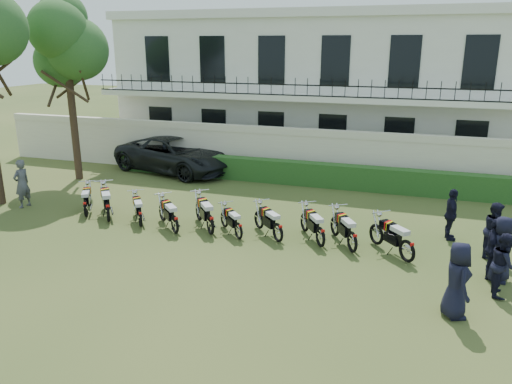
{
  "coord_description": "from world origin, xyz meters",
  "views": [
    {
      "loc": [
        5.41,
        -13.1,
        5.86
      ],
      "look_at": [
        0.66,
        1.21,
        1.35
      ],
      "focal_mm": 35.0,
      "sensor_mm": 36.0,
      "label": 1
    }
  ],
  "objects_px": {
    "motorcycle_3": "(175,220)",
    "motorcycle_0": "(85,205)",
    "motorcycle_1": "(108,208)",
    "motorcycle_2": "(140,215)",
    "suv": "(175,155)",
    "officer_1": "(504,265)",
    "tree_west_near": "(66,42)",
    "motorcycle_4": "(210,220)",
    "officer_2": "(493,249)",
    "motorcycle_5": "(239,227)",
    "inspector": "(22,184)",
    "officer_5": "(451,215)",
    "motorcycle_9": "(407,246)",
    "officer_0": "(457,280)",
    "officer_3": "(501,249)",
    "officer_4": "(495,230)",
    "motorcycle_7": "(321,232)",
    "motorcycle_6": "(278,228)",
    "motorcycle_8": "(353,237)"
  },
  "relations": [
    {
      "from": "motorcycle_9",
      "to": "officer_1",
      "type": "xyz_separation_m",
      "value": [
        2.23,
        -1.18,
        0.28
      ]
    },
    {
      "from": "officer_4",
      "to": "officer_5",
      "type": "bearing_deg",
      "value": 63.52
    },
    {
      "from": "motorcycle_2",
      "to": "motorcycle_8",
      "type": "distance_m",
      "value": 6.93
    },
    {
      "from": "motorcycle_5",
      "to": "officer_0",
      "type": "distance_m",
      "value": 6.71
    },
    {
      "from": "motorcycle_0",
      "to": "suv",
      "type": "xyz_separation_m",
      "value": [
        -0.04,
        6.85,
        0.36
      ]
    },
    {
      "from": "officer_5",
      "to": "officer_1",
      "type": "bearing_deg",
      "value": -170.76
    },
    {
      "from": "motorcycle_7",
      "to": "motorcycle_2",
      "type": "bearing_deg",
      "value": 148.3
    },
    {
      "from": "tree_west_near",
      "to": "motorcycle_4",
      "type": "bearing_deg",
      "value": -28.39
    },
    {
      "from": "officer_5",
      "to": "motorcycle_6",
      "type": "bearing_deg",
      "value": 103.36
    },
    {
      "from": "suv",
      "to": "motorcycle_4",
      "type": "bearing_deg",
      "value": -130.52
    },
    {
      "from": "tree_west_near",
      "to": "inspector",
      "type": "xyz_separation_m",
      "value": [
        0.61,
        -4.05,
        -4.99
      ]
    },
    {
      "from": "officer_3",
      "to": "officer_4",
      "type": "bearing_deg",
      "value": 10.16
    },
    {
      "from": "motorcycle_2",
      "to": "motorcycle_5",
      "type": "relative_size",
      "value": 1.15
    },
    {
      "from": "officer_1",
      "to": "officer_5",
      "type": "relative_size",
      "value": 0.97
    },
    {
      "from": "motorcycle_4",
      "to": "officer_2",
      "type": "height_order",
      "value": "officer_2"
    },
    {
      "from": "motorcycle_0",
      "to": "motorcycle_5",
      "type": "height_order",
      "value": "motorcycle_0"
    },
    {
      "from": "motorcycle_4",
      "to": "motorcycle_2",
      "type": "bearing_deg",
      "value": 142.9
    },
    {
      "from": "officer_1",
      "to": "officer_2",
      "type": "xyz_separation_m",
      "value": [
        -0.14,
        0.88,
        0.03
      ]
    },
    {
      "from": "motorcycle_4",
      "to": "suv",
      "type": "height_order",
      "value": "suv"
    },
    {
      "from": "motorcycle_9",
      "to": "officer_1",
      "type": "height_order",
      "value": "officer_1"
    },
    {
      "from": "motorcycle_0",
      "to": "inspector",
      "type": "xyz_separation_m",
      "value": [
        -2.92,
        0.27,
        0.43
      ]
    },
    {
      "from": "motorcycle_1",
      "to": "officer_1",
      "type": "xyz_separation_m",
      "value": [
        11.99,
        -1.38,
        0.27
      ]
    },
    {
      "from": "motorcycle_3",
      "to": "motorcycle_0",
      "type": "bearing_deg",
      "value": 127.18
    },
    {
      "from": "officer_1",
      "to": "suv",
      "type": "bearing_deg",
      "value": 58.43
    },
    {
      "from": "tree_west_near",
      "to": "motorcycle_9",
      "type": "height_order",
      "value": "tree_west_near"
    },
    {
      "from": "officer_0",
      "to": "officer_3",
      "type": "distance_m",
      "value": 2.51
    },
    {
      "from": "motorcycle_8",
      "to": "officer_3",
      "type": "height_order",
      "value": "officer_3"
    },
    {
      "from": "motorcycle_5",
      "to": "suv",
      "type": "xyz_separation_m",
      "value": [
        -5.82,
        7.11,
        0.4
      ]
    },
    {
      "from": "motorcycle_5",
      "to": "officer_3",
      "type": "height_order",
      "value": "officer_3"
    },
    {
      "from": "suv",
      "to": "officer_2",
      "type": "relative_size",
      "value": 3.64
    },
    {
      "from": "motorcycle_1",
      "to": "officer_3",
      "type": "distance_m",
      "value": 12.04
    },
    {
      "from": "officer_2",
      "to": "officer_1",
      "type": "bearing_deg",
      "value": -158.71
    },
    {
      "from": "motorcycle_9",
      "to": "inspector",
      "type": "height_order",
      "value": "inspector"
    },
    {
      "from": "motorcycle_0",
      "to": "motorcycle_9",
      "type": "distance_m",
      "value": 10.8
    },
    {
      "from": "motorcycle_1",
      "to": "motorcycle_5",
      "type": "bearing_deg",
      "value": -39.12
    },
    {
      "from": "motorcycle_9",
      "to": "officer_2",
      "type": "distance_m",
      "value": 2.13
    },
    {
      "from": "tree_west_near",
      "to": "motorcycle_3",
      "type": "bearing_deg",
      "value": -33.5
    },
    {
      "from": "suv",
      "to": "officer_1",
      "type": "relative_size",
      "value": 3.76
    },
    {
      "from": "motorcycle_1",
      "to": "motorcycle_2",
      "type": "relative_size",
      "value": 1.16
    },
    {
      "from": "suv",
      "to": "officer_0",
      "type": "xyz_separation_m",
      "value": [
        11.93,
        -9.83,
        0.06
      ]
    },
    {
      "from": "motorcycle_1",
      "to": "motorcycle_4",
      "type": "distance_m",
      "value": 3.77
    },
    {
      "from": "motorcycle_0",
      "to": "suv",
      "type": "height_order",
      "value": "suv"
    },
    {
      "from": "motorcycle_2",
      "to": "officer_2",
      "type": "distance_m",
      "value": 10.57
    },
    {
      "from": "inspector",
      "to": "officer_5",
      "type": "relative_size",
      "value": 1.11
    },
    {
      "from": "motorcycle_4",
      "to": "officer_4",
      "type": "xyz_separation_m",
      "value": [
        8.29,
        1.02,
        0.28
      ]
    },
    {
      "from": "motorcycle_0",
      "to": "motorcycle_2",
      "type": "distance_m",
      "value": 2.34
    },
    {
      "from": "motorcycle_6",
      "to": "officer_3",
      "type": "xyz_separation_m",
      "value": [
        6.06,
        -0.66,
        0.39
      ]
    },
    {
      "from": "motorcycle_6",
      "to": "motorcycle_8",
      "type": "relative_size",
      "value": 0.81
    },
    {
      "from": "motorcycle_0",
      "to": "inspector",
      "type": "height_order",
      "value": "inspector"
    },
    {
      "from": "motorcycle_0",
      "to": "suv",
      "type": "relative_size",
      "value": 0.28
    }
  ]
}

